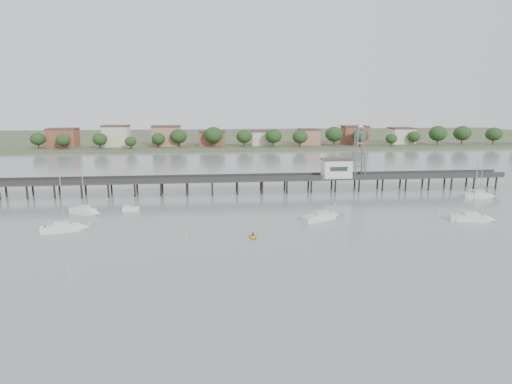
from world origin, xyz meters
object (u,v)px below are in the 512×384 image
Objects in this scene: lattice_tower at (359,152)px; sailboat_c at (325,216)px; sailboat_b at (88,212)px; pier at (249,180)px; sailboat_e at (482,196)px; sailboat_d at (477,218)px; white_tender at (130,209)px; yellow_dinghy at (253,238)px; sailboat_a at (69,228)px.

lattice_tower reaches higher than sailboat_c.
pier is at bearing 53.82° from sailboat_b.
sailboat_d is (-15.33, -21.32, -0.01)m from sailboat_e.
white_tender is at bearing -164.05° from lattice_tower.
lattice_tower reaches higher than sailboat_b.
yellow_dinghy is at bearing -145.24° from sailboat_e.
sailboat_a is 36.86m from yellow_dinghy.
sailboat_d reaches higher than white_tender.
yellow_dinghy is at bearing -27.01° from sailboat_a.
sailboat_e is 49.99m from sailboat_c.
pier reaches higher than white_tender.
sailboat_a reaches higher than pier.
lattice_tower reaches higher than white_tender.
sailboat_d reaches higher than sailboat_b.
sailboat_e is 4.43× the size of yellow_dinghy.
sailboat_e is at bearing -23.63° from lattice_tower.
sailboat_d is 85.05m from sailboat_a.
yellow_dinghy is (-64.41, -27.64, -0.65)m from sailboat_e.
white_tender is at bearing 44.59° from sailboat_a.
sailboat_b is at bearing 75.61° from sailboat_a.
sailboat_b is 1.02× the size of sailboat_e.
sailboat_c is 3.68× the size of white_tender.
sailboat_c is (-47.30, -16.20, -0.01)m from sailboat_e.
sailboat_b reaches higher than yellow_dinghy.
yellow_dinghy is (-34.44, -40.75, -11.10)m from lattice_tower.
yellow_dinghy is at bearing -3.41° from sailboat_b.
sailboat_d is at bearing -114.17° from sailboat_e.
lattice_tower is at bearing 42.54° from sailboat_b.
sailboat_d is (85.02, -14.64, -0.01)m from sailboat_b.
sailboat_d is at bearing -66.97° from lattice_tower.
lattice_tower is 5.64× the size of yellow_dinghy.
white_tender is at bearing 136.55° from sailboat_c.
sailboat_b is 0.83× the size of sailboat_c.
yellow_dinghy is (-17.11, -11.44, -0.63)m from sailboat_c.
sailboat_b is 0.88× the size of sailboat_d.
sailboat_e is 91.34m from white_tender.
yellow_dinghy reaches higher than white_tender.
sailboat_b is at bearing -164.29° from lattice_tower.
sailboat_c is (53.04, -9.51, -0.01)m from sailboat_b.
white_tender is (-43.93, 11.79, -0.17)m from sailboat_c.
sailboat_a is 17.67m from white_tender.
sailboat_c is 5.46× the size of yellow_dinghy.
sailboat_c reaches higher than sailboat_a.
pier is 32.34m from lattice_tower.
sailboat_d is (46.14, -34.44, -3.16)m from pier.
lattice_tower is 1.27× the size of sailboat_e.
sailboat_e is at bearing 67.89° from sailboat_d.
sailboat_c is 45.49m from white_tender.
sailboat_b is (-38.87, -19.80, -3.15)m from pier.
pier is at bearing 87.38° from sailboat_c.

